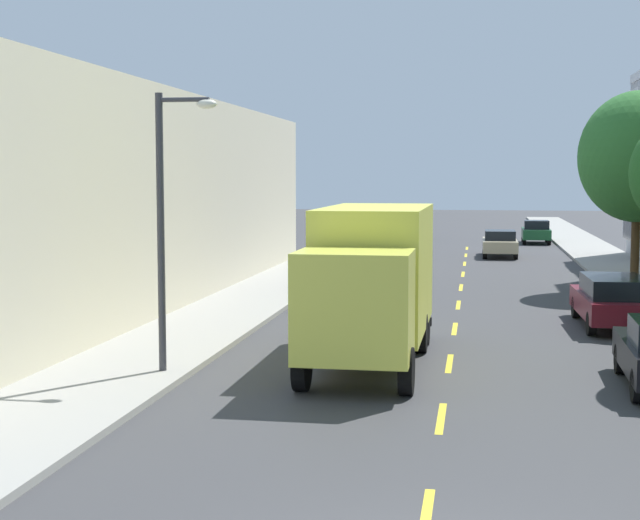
{
  "coord_description": "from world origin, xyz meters",
  "views": [
    {
      "loc": [
        0.59,
        -9.66,
        4.36
      ],
      "look_at": [
        -5.12,
        24.28,
        1.24
      ],
      "focal_mm": 52.59,
      "sensor_mm": 36.0,
      "label": 1
    }
  ],
  "objects_px": {
    "street_lamp": "(168,209)",
    "street_tree_farthest": "(638,157)",
    "moving_champagne_sedan": "(500,243)",
    "parked_pickup_navy": "(344,269)",
    "parked_hatchback_forest": "(536,232)",
    "parked_wagon_burgundy": "(613,300)",
    "delivery_box_truck": "(373,276)",
    "parked_suv_teal": "(403,226)"
  },
  "relations": [
    {
      "from": "parked_pickup_navy",
      "to": "parked_suv_teal",
      "type": "distance_m",
      "value": 28.16
    },
    {
      "from": "street_lamp",
      "to": "street_tree_farthest",
      "type": "bearing_deg",
      "value": 54.05
    },
    {
      "from": "parked_suv_teal",
      "to": "moving_champagne_sedan",
      "type": "bearing_deg",
      "value": -62.82
    },
    {
      "from": "street_lamp",
      "to": "parked_hatchback_forest",
      "type": "bearing_deg",
      "value": 76.36
    },
    {
      "from": "delivery_box_truck",
      "to": "parked_wagon_burgundy",
      "type": "relative_size",
      "value": 1.64
    },
    {
      "from": "parked_suv_teal",
      "to": "parked_wagon_burgundy",
      "type": "relative_size",
      "value": 1.01
    },
    {
      "from": "parked_suv_teal",
      "to": "parked_wagon_burgundy",
      "type": "bearing_deg",
      "value": -76.02
    },
    {
      "from": "street_lamp",
      "to": "delivery_box_truck",
      "type": "height_order",
      "value": "street_lamp"
    },
    {
      "from": "street_lamp",
      "to": "parked_wagon_burgundy",
      "type": "relative_size",
      "value": 1.26
    },
    {
      "from": "moving_champagne_sedan",
      "to": "parked_suv_teal",
      "type": "bearing_deg",
      "value": 117.18
    },
    {
      "from": "street_tree_farthest",
      "to": "street_lamp",
      "type": "xyz_separation_m",
      "value": [
        -12.33,
        -17.01,
        -1.4
      ]
    },
    {
      "from": "parked_hatchback_forest",
      "to": "parked_pickup_navy",
      "type": "xyz_separation_m",
      "value": [
        -8.67,
        -26.65,
        0.07
      ]
    },
    {
      "from": "street_lamp",
      "to": "moving_champagne_sedan",
      "type": "relative_size",
      "value": 1.32
    },
    {
      "from": "parked_hatchback_forest",
      "to": "parked_pickup_navy",
      "type": "distance_m",
      "value": 28.03
    },
    {
      "from": "street_tree_farthest",
      "to": "parked_wagon_burgundy",
      "type": "distance_m",
      "value": 9.72
    },
    {
      "from": "delivery_box_truck",
      "to": "parked_suv_teal",
      "type": "distance_m",
      "value": 41.42
    },
    {
      "from": "parked_hatchback_forest",
      "to": "delivery_box_truck",
      "type": "bearing_deg",
      "value": -98.74
    },
    {
      "from": "parked_hatchback_forest",
      "to": "parked_pickup_navy",
      "type": "bearing_deg",
      "value": -108.02
    },
    {
      "from": "parked_hatchback_forest",
      "to": "moving_champagne_sedan",
      "type": "height_order",
      "value": "parked_hatchback_forest"
    },
    {
      "from": "parked_suv_teal",
      "to": "street_tree_farthest",
      "type": "bearing_deg",
      "value": -68.16
    },
    {
      "from": "parked_wagon_burgundy",
      "to": "parked_pickup_navy",
      "type": "bearing_deg",
      "value": 141.02
    },
    {
      "from": "delivery_box_truck",
      "to": "moving_champagne_sedan",
      "type": "distance_m",
      "value": 29.65
    },
    {
      "from": "street_tree_farthest",
      "to": "delivery_box_truck",
      "type": "xyz_separation_m",
      "value": [
        -8.2,
        -14.58,
        -3.03
      ]
    },
    {
      "from": "parked_suv_teal",
      "to": "delivery_box_truck",
      "type": "bearing_deg",
      "value": -86.51
    },
    {
      "from": "delivery_box_truck",
      "to": "moving_champagne_sedan",
      "type": "bearing_deg",
      "value": 83.02
    },
    {
      "from": "parked_hatchback_forest",
      "to": "parked_suv_teal",
      "type": "height_order",
      "value": "parked_suv_teal"
    },
    {
      "from": "parked_suv_teal",
      "to": "moving_champagne_sedan",
      "type": "xyz_separation_m",
      "value": [
        6.12,
        -11.92,
        -0.24
      ]
    },
    {
      "from": "parked_pickup_navy",
      "to": "parked_wagon_burgundy",
      "type": "relative_size",
      "value": 1.12
    },
    {
      "from": "street_tree_farthest",
      "to": "delivery_box_truck",
      "type": "relative_size",
      "value": 0.94
    },
    {
      "from": "delivery_box_truck",
      "to": "parked_wagon_burgundy",
      "type": "bearing_deg",
      "value": 43.98
    },
    {
      "from": "parked_suv_teal",
      "to": "moving_champagne_sedan",
      "type": "relative_size",
      "value": 1.07
    },
    {
      "from": "street_tree_farthest",
      "to": "parked_suv_teal",
      "type": "bearing_deg",
      "value": 111.84
    },
    {
      "from": "street_tree_farthest",
      "to": "delivery_box_truck",
      "type": "bearing_deg",
      "value": -119.36
    },
    {
      "from": "street_lamp",
      "to": "parked_pickup_navy",
      "type": "xyz_separation_m",
      "value": [
        1.58,
        15.6,
        -2.82
      ]
    },
    {
      "from": "parked_pickup_navy",
      "to": "moving_champagne_sedan",
      "type": "height_order",
      "value": "parked_pickup_navy"
    },
    {
      "from": "street_tree_farthest",
      "to": "moving_champagne_sedan",
      "type": "height_order",
      "value": "street_tree_farthest"
    },
    {
      "from": "parked_hatchback_forest",
      "to": "parked_wagon_burgundy",
      "type": "xyz_separation_m",
      "value": [
        0.14,
        -33.78,
        0.05
      ]
    },
    {
      "from": "street_tree_farthest",
      "to": "parked_pickup_navy",
      "type": "distance_m",
      "value": 11.63
    },
    {
      "from": "parked_wagon_burgundy",
      "to": "parked_hatchback_forest",
      "type": "bearing_deg",
      "value": 90.24
    },
    {
      "from": "delivery_box_truck",
      "to": "moving_champagne_sedan",
      "type": "xyz_separation_m",
      "value": [
        3.6,
        29.41,
        -1.26
      ]
    },
    {
      "from": "moving_champagne_sedan",
      "to": "parked_pickup_navy",
      "type": "bearing_deg",
      "value": -110.74
    },
    {
      "from": "parked_hatchback_forest",
      "to": "street_lamp",
      "type": "bearing_deg",
      "value": -103.64
    }
  ]
}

